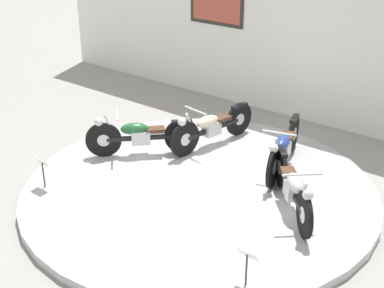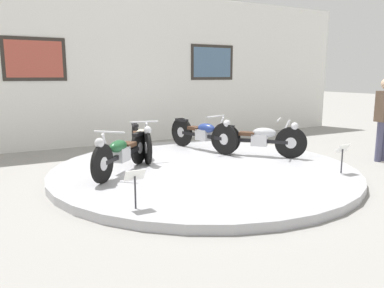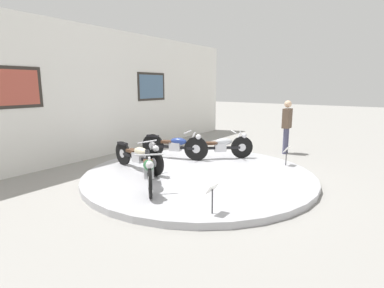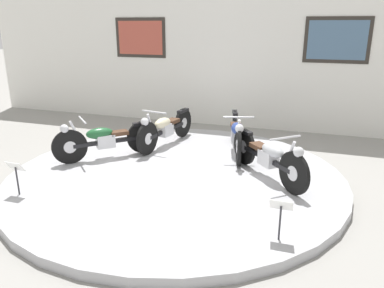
{
  "view_description": "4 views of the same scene",
  "coord_description": "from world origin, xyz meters",
  "px_view_note": "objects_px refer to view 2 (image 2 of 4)",
  "views": [
    {
      "loc": [
        4.42,
        -5.79,
        4.27
      ],
      "look_at": [
        -0.14,
        -0.0,
        0.81
      ],
      "focal_mm": 50.0,
      "sensor_mm": 36.0,
      "label": 1
    },
    {
      "loc": [
        -3.33,
        -5.83,
        1.79
      ],
      "look_at": [
        -0.18,
        0.11,
        0.55
      ],
      "focal_mm": 35.0,
      "sensor_mm": 36.0,
      "label": 2
    },
    {
      "loc": [
        -5.81,
        -3.93,
        2.21
      ],
      "look_at": [
        0.09,
        0.27,
        0.79
      ],
      "focal_mm": 28.0,
      "sensor_mm": 36.0,
      "label": 3
    },
    {
      "loc": [
        2.12,
        -5.41,
        2.49
      ],
      "look_at": [
        0.17,
        0.32,
        0.55
      ],
      "focal_mm": 35.0,
      "sensor_mm": 36.0,
      "label": 4
    }
  ],
  "objects_px": {
    "motorcycle_green": "(121,152)",
    "info_placard_front_centre": "(342,152)",
    "info_placard_front_left": "(135,180)",
    "motorcycle_silver": "(259,138)",
    "motorcycle_cream": "(141,139)",
    "visitor_standing": "(384,115)",
    "motorcycle_blue": "(203,133)"
  },
  "relations": [
    {
      "from": "motorcycle_green",
      "to": "info_placard_front_left",
      "type": "bearing_deg",
      "value": -102.0
    },
    {
      "from": "visitor_standing",
      "to": "motorcycle_green",
      "type": "bearing_deg",
      "value": 168.17
    },
    {
      "from": "motorcycle_cream",
      "to": "visitor_standing",
      "type": "bearing_deg",
      "value": -25.36
    },
    {
      "from": "motorcycle_silver",
      "to": "info_placard_front_centre",
      "type": "bearing_deg",
      "value": -77.94
    },
    {
      "from": "info_placard_front_left",
      "to": "motorcycle_silver",
      "type": "bearing_deg",
      "value": 28.1
    },
    {
      "from": "motorcycle_green",
      "to": "info_placard_front_left",
      "type": "xyz_separation_m",
      "value": [
        -0.38,
        -1.78,
        -0.01
      ]
    },
    {
      "from": "motorcycle_green",
      "to": "info_placard_front_centre",
      "type": "height_order",
      "value": "motorcycle_green"
    },
    {
      "from": "motorcycle_green",
      "to": "motorcycle_silver",
      "type": "height_order",
      "value": "motorcycle_silver"
    },
    {
      "from": "visitor_standing",
      "to": "motorcycle_cream",
      "type": "bearing_deg",
      "value": 154.64
    },
    {
      "from": "motorcycle_cream",
      "to": "motorcycle_blue",
      "type": "distance_m",
      "value": 1.46
    },
    {
      "from": "motorcycle_green",
      "to": "visitor_standing",
      "type": "bearing_deg",
      "value": -11.83
    },
    {
      "from": "motorcycle_blue",
      "to": "info_placard_front_centre",
      "type": "distance_m",
      "value": 3.04
    },
    {
      "from": "info_placard_front_left",
      "to": "visitor_standing",
      "type": "bearing_deg",
      "value": 6.69
    },
    {
      "from": "motorcycle_silver",
      "to": "visitor_standing",
      "type": "xyz_separation_m",
      "value": [
        2.35,
        -1.11,
        0.47
      ]
    },
    {
      "from": "motorcycle_blue",
      "to": "info_placard_front_left",
      "type": "relative_size",
      "value": 3.84
    },
    {
      "from": "motorcycle_blue",
      "to": "info_placard_front_centre",
      "type": "bearing_deg",
      "value": -68.34
    },
    {
      "from": "motorcycle_green",
      "to": "motorcycle_blue",
      "type": "height_order",
      "value": "motorcycle_blue"
    },
    {
      "from": "info_placard_front_left",
      "to": "visitor_standing",
      "type": "xyz_separation_m",
      "value": [
        5.68,
        0.67,
        0.49
      ]
    },
    {
      "from": "motorcycle_silver",
      "to": "info_placard_front_centre",
      "type": "xyz_separation_m",
      "value": [
        0.38,
        -1.78,
        -0.02
      ]
    },
    {
      "from": "motorcycle_silver",
      "to": "info_placard_front_left",
      "type": "xyz_separation_m",
      "value": [
        -3.33,
        -1.78,
        -0.02
      ]
    },
    {
      "from": "motorcycle_green",
      "to": "visitor_standing",
      "type": "height_order",
      "value": "visitor_standing"
    },
    {
      "from": "motorcycle_green",
      "to": "motorcycle_silver",
      "type": "distance_m",
      "value": 2.95
    },
    {
      "from": "motorcycle_green",
      "to": "motorcycle_blue",
      "type": "relative_size",
      "value": 0.74
    },
    {
      "from": "visitor_standing",
      "to": "motorcycle_blue",
      "type": "bearing_deg",
      "value": 145.07
    },
    {
      "from": "motorcycle_green",
      "to": "visitor_standing",
      "type": "xyz_separation_m",
      "value": [
        5.3,
        -1.11,
        0.48
      ]
    },
    {
      "from": "motorcycle_cream",
      "to": "info_placard_front_left",
      "type": "distance_m",
      "value": 3.04
    },
    {
      "from": "motorcycle_cream",
      "to": "motorcycle_silver",
      "type": "relative_size",
      "value": 1.31
    },
    {
      "from": "info_placard_front_left",
      "to": "info_placard_front_centre",
      "type": "bearing_deg",
      "value": 0.0
    },
    {
      "from": "motorcycle_green",
      "to": "info_placard_front_centre",
      "type": "xyz_separation_m",
      "value": [
        3.33,
        -1.78,
        -0.01
      ]
    },
    {
      "from": "motorcycle_cream",
      "to": "info_placard_front_centre",
      "type": "relative_size",
      "value": 3.82
    },
    {
      "from": "motorcycle_cream",
      "to": "visitor_standing",
      "type": "xyz_separation_m",
      "value": [
        4.55,
        -2.16,
        0.47
      ]
    },
    {
      "from": "info_placard_front_centre",
      "to": "info_placard_front_left",
      "type": "bearing_deg",
      "value": 180.0
    }
  ]
}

